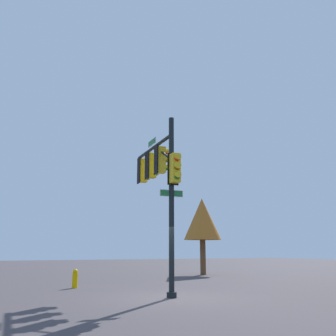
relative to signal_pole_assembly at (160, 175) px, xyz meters
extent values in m
plane|color=#453E40|center=(-1.23, 0.15, -4.71)|extent=(120.00, 120.00, 0.00)
cylinder|color=black|center=(-1.23, 0.15, -1.34)|extent=(0.20, 0.20, 6.75)
cylinder|color=black|center=(-1.23, 0.15, -4.61)|extent=(0.36, 0.36, 0.20)
cylinder|color=black|center=(0.77, -0.06, 1.35)|extent=(4.02, 0.57, 0.14)
cylinder|color=black|center=(-0.33, 0.05, 0.85)|extent=(1.85, 0.28, 1.07)
cube|color=yellow|center=(-0.09, 0.03, 0.60)|extent=(0.36, 0.40, 1.10)
cube|color=black|center=(-0.06, 0.23, 0.60)|extent=(0.44, 0.10, 1.22)
sphere|color=#FF2018|center=(-0.11, -0.17, 0.94)|extent=(0.22, 0.22, 0.22)
cylinder|color=yellow|center=(-0.12, -0.23, 0.99)|extent=(0.25, 0.17, 0.23)
sphere|color=#855607|center=(-0.11, -0.17, 0.60)|extent=(0.22, 0.22, 0.22)
cylinder|color=yellow|center=(-0.12, -0.23, 0.65)|extent=(0.25, 0.17, 0.23)
sphere|color=#0B621E|center=(-0.11, -0.17, 0.26)|extent=(0.22, 0.22, 0.22)
cylinder|color=yellow|center=(-0.12, -0.23, 0.31)|extent=(0.25, 0.17, 0.23)
cube|color=gold|center=(1.06, -0.09, 0.60)|extent=(0.34, 0.38, 1.10)
cube|color=black|center=(1.07, 0.11, 0.60)|extent=(0.44, 0.07, 1.22)
sphere|color=#FF2018|center=(1.04, -0.29, 0.94)|extent=(0.22, 0.22, 0.22)
cylinder|color=gold|center=(1.04, -0.35, 0.99)|extent=(0.24, 0.15, 0.23)
sphere|color=#855607|center=(1.04, -0.29, 0.60)|extent=(0.22, 0.22, 0.22)
cylinder|color=gold|center=(1.04, -0.35, 0.65)|extent=(0.24, 0.15, 0.23)
sphere|color=#0B621E|center=(1.04, -0.29, 0.26)|extent=(0.22, 0.22, 0.22)
cylinder|color=gold|center=(1.04, -0.35, 0.31)|extent=(0.24, 0.15, 0.23)
cube|color=yellow|center=(2.20, -0.22, 0.60)|extent=(0.37, 0.40, 1.10)
cube|color=black|center=(2.23, -0.02, 0.60)|extent=(0.44, 0.10, 1.22)
sphere|color=#FF2018|center=(2.17, -0.41, 0.94)|extent=(0.22, 0.22, 0.22)
cylinder|color=yellow|center=(2.16, -0.47, 0.99)|extent=(0.25, 0.17, 0.23)
sphere|color=#855607|center=(2.17, -0.41, 0.60)|extent=(0.22, 0.22, 0.22)
cylinder|color=yellow|center=(2.16, -0.47, 0.65)|extent=(0.25, 0.17, 0.23)
sphere|color=#0B621E|center=(2.17, -0.41, 0.26)|extent=(0.22, 0.22, 0.22)
cylinder|color=yellow|center=(2.16, -0.47, 0.31)|extent=(0.25, 0.17, 0.23)
cube|color=yellow|center=(-1.58, 0.19, -0.05)|extent=(0.39, 0.36, 1.10)
cube|color=black|center=(-1.38, 0.17, -0.05)|extent=(0.09, 0.44, 1.22)
sphere|color=#FF2018|center=(-1.78, 0.21, 0.29)|extent=(0.22, 0.22, 0.22)
cylinder|color=yellow|center=(-1.84, 0.22, 0.34)|extent=(0.16, 0.24, 0.23)
sphere|color=#855607|center=(-1.78, 0.21, -0.05)|extent=(0.22, 0.22, 0.22)
cylinder|color=yellow|center=(-1.84, 0.22, 0.00)|extent=(0.16, 0.24, 0.23)
sphere|color=#0B621E|center=(-1.78, 0.21, -0.39)|extent=(0.22, 0.22, 0.22)
cylinder|color=yellow|center=(-1.84, 0.22, -0.34)|extent=(0.16, 0.24, 0.23)
cube|color=white|center=(0.97, -0.08, 1.65)|extent=(0.94, 0.12, 0.26)
cube|color=#1C7032|center=(0.97, -0.08, 1.65)|extent=(0.90, 0.13, 0.22)
cube|color=white|center=(-1.23, 0.15, -0.95)|extent=(0.12, 0.94, 0.26)
cube|color=#1F6E38|center=(-1.23, 0.15, -0.95)|extent=(0.13, 0.90, 0.22)
cylinder|color=#EEB502|center=(4.00, 2.25, -4.39)|extent=(0.24, 0.24, 0.65)
sphere|color=#E2B504|center=(4.00, 2.25, -3.99)|extent=(0.22, 0.22, 0.22)
cylinder|color=yellow|center=(4.15, 2.25, -4.35)|extent=(0.12, 0.10, 0.10)
cylinder|color=brown|center=(9.40, -8.26, -3.50)|extent=(0.40, 0.40, 2.42)
cone|color=#AA6824|center=(9.40, -8.26, -0.80)|extent=(2.67, 2.67, 2.97)
camera|label=1|loc=(-13.56, 6.97, -3.08)|focal=40.37mm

